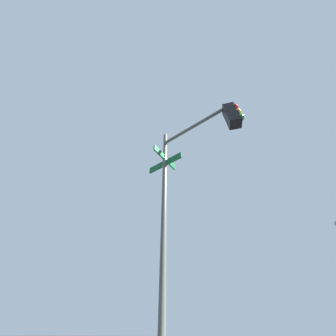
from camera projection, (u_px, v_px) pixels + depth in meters
The scene contains 1 object.
traffic_signal_near at pixel (195, 165), 3.93m from camera, with size 1.41×2.65×6.42m.
Camera 1 is at (-4.13, -6.22, 1.76)m, focal length 17.88 mm.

